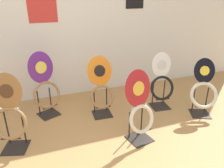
# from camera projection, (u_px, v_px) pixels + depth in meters

# --- Properties ---
(wall_back) EXTENTS (8.00, 0.07, 2.60)m
(wall_back) POSITION_uv_depth(u_px,v_px,m) (54.00, 21.00, 3.50)
(wall_back) COLOR silver
(wall_back) RESTS_ON ground_plane
(toilet_seat_display_orange_sun) EXTENTS (0.38, 0.35, 0.89)m
(toilet_seat_display_orange_sun) POSITION_uv_depth(u_px,v_px,m) (101.00, 88.00, 3.23)
(toilet_seat_display_orange_sun) COLOR black
(toilet_seat_display_orange_sun) RESTS_ON ground_plane
(toilet_seat_display_crimson_swirl) EXTENTS (0.41, 0.34, 0.91)m
(toilet_seat_display_crimson_swirl) POSITION_uv_depth(u_px,v_px,m) (140.00, 110.00, 2.65)
(toilet_seat_display_crimson_swirl) COLOR black
(toilet_seat_display_crimson_swirl) RESTS_ON ground_plane
(toilet_seat_display_woodgrain) EXTENTS (0.41, 0.35, 0.94)m
(toilet_seat_display_woodgrain) POSITION_uv_depth(u_px,v_px,m) (10.00, 116.00, 2.48)
(toilet_seat_display_woodgrain) COLOR black
(toilet_seat_display_woodgrain) RESTS_ON ground_plane
(toilet_seat_display_jazz_black) EXTENTS (0.46, 0.43, 0.85)m
(toilet_seat_display_jazz_black) POSITION_uv_depth(u_px,v_px,m) (203.00, 92.00, 3.23)
(toilet_seat_display_jazz_black) COLOR black
(toilet_seat_display_jazz_black) RESTS_ON ground_plane
(toilet_seat_display_white_plain) EXTENTS (0.41, 0.31, 0.89)m
(toilet_seat_display_white_plain) POSITION_uv_depth(u_px,v_px,m) (162.00, 84.00, 3.44)
(toilet_seat_display_white_plain) COLOR black
(toilet_seat_display_white_plain) RESTS_ON ground_plane
(toilet_seat_display_purple_note) EXTENTS (0.45, 0.37, 0.98)m
(toilet_seat_display_purple_note) POSITION_uv_depth(u_px,v_px,m) (45.00, 87.00, 3.19)
(toilet_seat_display_purple_note) COLOR black
(toilet_seat_display_purple_note) RESTS_ON ground_plane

